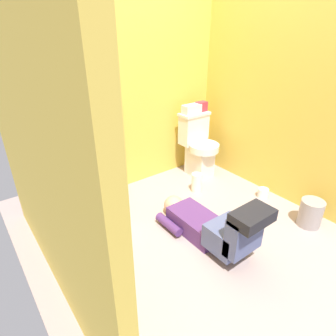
{
  "coord_description": "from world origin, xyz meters",
  "views": [
    {
      "loc": [
        -1.43,
        -1.58,
        1.66
      ],
      "look_at": [
        0.02,
        0.32,
        0.45
      ],
      "focal_mm": 30.44,
      "sensor_mm": 36.0,
      "label": 1
    }
  ],
  "objects": [
    {
      "name": "wall_left",
      "position": [
        -1.15,
        0.0,
        1.2
      ],
      "size": [
        0.08,
        1.95,
        2.4
      ],
      "primitive_type": "cube",
      "color": "#E6C048",
      "rests_on": "ground_plane"
    },
    {
      "name": "wall_right",
      "position": [
        1.15,
        0.0,
        1.2
      ],
      "size": [
        0.08,
        1.95,
        2.4
      ],
      "primitive_type": "cube",
      "color": "#E6C048",
      "rests_on": "ground_plane"
    },
    {
      "name": "trash_can",
      "position": [
        0.89,
        -0.68,
        0.13
      ],
      "size": [
        0.2,
        0.2,
        0.26
      ],
      "primitive_type": "cylinder",
      "color": "#9B918D",
      "rests_on": "ground_plane"
    },
    {
      "name": "person_plumber",
      "position": [
        -0.0,
        -0.3,
        0.18
      ],
      "size": [
        0.39,
        1.06,
        0.52
      ],
      "color": "#512D6B",
      "rests_on": "ground_plane"
    },
    {
      "name": "faucet",
      "position": [
        -0.72,
        0.77,
        0.87
      ],
      "size": [
        0.02,
        0.02,
        0.1
      ],
      "primitive_type": "cylinder",
      "color": "silver",
      "rests_on": "vanity_cabinet"
    },
    {
      "name": "bottle_blue",
      "position": [
        -0.76,
        0.79,
        0.9
      ],
      "size": [
        0.04,
        0.04,
        0.16
      ],
      "primitive_type": "cylinder",
      "color": "#3D6BBA",
      "rests_on": "vanity_cabinet"
    },
    {
      "name": "tissue_box",
      "position": [
        0.71,
        0.79,
        0.8
      ],
      "size": [
        0.22,
        0.11,
        0.1
      ],
      "primitive_type": "cube",
      "color": "silver",
      "rests_on": "toilet"
    },
    {
      "name": "bottle_white",
      "position": [
        -0.69,
        0.72,
        0.87
      ],
      "size": [
        0.04,
        0.04,
        0.1
      ],
      "primitive_type": "cylinder",
      "color": "white",
      "rests_on": "vanity_cabinet"
    },
    {
      "name": "vanity_cabinet",
      "position": [
        -0.72,
        0.63,
        0.42
      ],
      "size": [
        0.6,
        0.53,
        0.82
      ],
      "color": "silver",
      "rests_on": "ground_plane"
    },
    {
      "name": "paper_towel_roll",
      "position": [
        0.45,
        0.38,
        0.11
      ],
      "size": [
        0.11,
        0.11,
        0.22
      ],
      "primitive_type": "cylinder",
      "color": "white",
      "rests_on": "ground_plane"
    },
    {
      "name": "toilet_paper_roll",
      "position": [
        0.95,
        -0.13,
        0.05
      ],
      "size": [
        0.11,
        0.11,
        0.1
      ],
      "primitive_type": "cylinder",
      "color": "white",
      "rests_on": "ground_plane"
    },
    {
      "name": "toiletry_bag",
      "position": [
        0.86,
        0.79,
        0.81
      ],
      "size": [
        0.12,
        0.09,
        0.11
      ],
      "primitive_type": "cube",
      "color": "#B22D3F",
      "rests_on": "toilet"
    },
    {
      "name": "wall_back",
      "position": [
        0.0,
        1.02,
        1.2
      ],
      "size": [
        2.37,
        0.08,
        2.4
      ],
      "primitive_type": "cube",
      "color": "#E6C048",
      "rests_on": "ground_plane"
    },
    {
      "name": "ground_plane",
      "position": [
        0.0,
        0.0,
        -0.02
      ],
      "size": [
        2.71,
        2.95,
        0.04
      ],
      "primitive_type": "cube",
      "color": "#A18C89"
    },
    {
      "name": "bottle_pink",
      "position": [
        -0.82,
        0.72,
        0.9
      ],
      "size": [
        0.05,
        0.05,
        0.16
      ],
      "primitive_type": "cylinder",
      "color": "pink",
      "rests_on": "vanity_cabinet"
    },
    {
      "name": "toilet",
      "position": [
        0.75,
        0.7,
        0.37
      ],
      "size": [
        0.36,
        0.46,
        0.75
      ],
      "color": "silver",
      "rests_on": "ground_plane"
    },
    {
      "name": "soap_dispenser",
      "position": [
        -0.91,
        0.75,
        0.89
      ],
      "size": [
        0.06,
        0.06,
        0.17
      ],
      "color": "#418C4E",
      "rests_on": "vanity_cabinet"
    }
  ]
}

